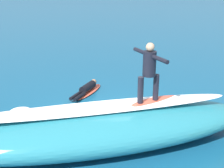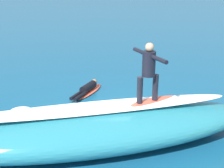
% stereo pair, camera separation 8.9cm
% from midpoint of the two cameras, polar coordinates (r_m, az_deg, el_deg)
% --- Properties ---
extents(ground_plane, '(120.00, 120.00, 0.00)m').
position_cam_midpoint_polar(ground_plane, '(9.84, -1.02, -6.63)').
color(ground_plane, '#145175').
extents(wave_crest, '(9.17, 4.99, 1.14)m').
position_cam_midpoint_polar(wave_crest, '(8.03, -3.24, -8.61)').
color(wave_crest, teal).
rests_on(wave_crest, ground_plane).
extents(wave_foam_lip, '(7.43, 3.09, 0.08)m').
position_cam_midpoint_polar(wave_foam_lip, '(7.76, -3.33, -4.66)').
color(wave_foam_lip, white).
rests_on(wave_foam_lip, wave_crest).
extents(surfboard_riding, '(2.16, 1.57, 0.08)m').
position_cam_midpoint_polar(surfboard_riding, '(8.11, 6.70, -3.63)').
color(surfboard_riding, '#E0563D').
rests_on(surfboard_riding, wave_crest).
extents(surfer_riding, '(0.87, 1.40, 1.64)m').
position_cam_midpoint_polar(surfer_riding, '(7.76, 6.99, 3.11)').
color(surfer_riding, black).
rests_on(surfer_riding, surfboard_riding).
extents(surfboard_paddling, '(1.16, 2.05, 0.09)m').
position_cam_midpoint_polar(surfboard_paddling, '(11.93, -4.97, -1.53)').
color(surfboard_paddling, '#E0563D').
rests_on(surfboard_paddling, ground_plane).
extents(surfer_paddling, '(0.86, 1.78, 0.33)m').
position_cam_midpoint_polar(surfer_paddling, '(11.75, -5.32, -0.90)').
color(surfer_paddling, black).
rests_on(surfer_paddling, surfboard_paddling).
extents(foam_patch_near, '(0.98, 0.97, 0.15)m').
position_cam_midpoint_polar(foam_patch_near, '(10.60, -17.81, -5.16)').
color(foam_patch_near, white).
rests_on(foam_patch_near, ground_plane).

